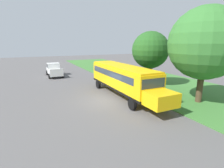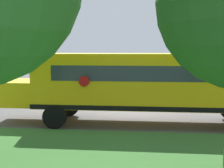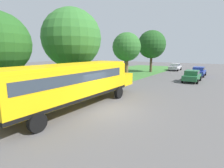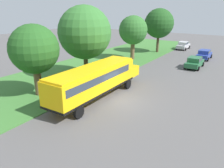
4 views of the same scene
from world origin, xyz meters
TOP-DOWN VIEW (x-y plane):
  - ground_plane at (0.00, 0.00)m, footprint 120.00×120.00m
  - grass_verge at (-10.00, 0.00)m, footprint 12.00×80.00m
  - school_bus at (-2.32, -0.74)m, footprint 2.84×12.42m
  - pickup_truck at (2.70, -15.39)m, footprint 2.28×5.40m
  - oak_tree_beside_bus at (-7.65, -3.16)m, footprint 4.62×4.62m
  - oak_tree_roadside_mid at (-7.61, 4.23)m, footprint 6.34×6.34m
  - stop_sign at (-4.60, -9.70)m, footprint 0.08×0.68m

SIDE VIEW (x-z plane):
  - ground_plane at x=0.00m, z-range 0.00..0.00m
  - grass_verge at x=-10.00m, z-range 0.00..0.08m
  - pickup_truck at x=2.70m, z-range 0.02..2.12m
  - stop_sign at x=-4.60m, z-range 0.37..3.11m
  - school_bus at x=-2.32m, z-range 0.34..3.50m
  - oak_tree_beside_bus at x=-7.65m, z-range 1.19..8.08m
  - oak_tree_roadside_mid at x=-7.61m, z-range 1.26..9.85m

